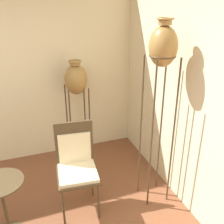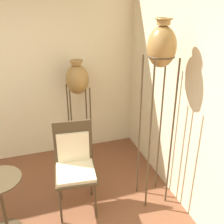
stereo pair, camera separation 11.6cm
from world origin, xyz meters
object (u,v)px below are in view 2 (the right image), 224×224
(vase_stand_medium, at_px, (77,81))
(chair, at_px, (75,161))
(side_table, at_px, (0,194))
(vase_stand_tall, at_px, (161,53))

(vase_stand_medium, distance_m, chair, 1.25)
(vase_stand_medium, relative_size, side_table, 2.26)
(chair, bearing_deg, vase_stand_medium, 81.54)
(vase_stand_tall, height_order, vase_stand_medium, vase_stand_tall)
(vase_stand_tall, xyz_separation_m, chair, (-0.91, 0.17, -1.21))
(vase_stand_tall, relative_size, side_table, 3.17)
(chair, xyz_separation_m, side_table, (-0.80, -0.17, -0.12))
(vase_stand_medium, bearing_deg, vase_stand_tall, -62.03)
(vase_stand_tall, distance_m, chair, 1.52)
(vase_stand_medium, bearing_deg, chair, -104.48)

